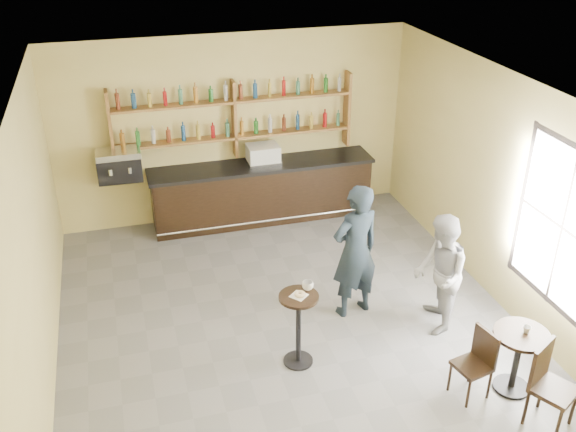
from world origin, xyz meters
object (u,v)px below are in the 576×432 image
object	(u,v)px
espresso_machine	(119,165)
pastry_case	(263,155)
chair_west	(472,365)
man_main	(355,251)
cafe_table	(516,361)
bar_counter	(262,191)
patron_second	(440,274)
pedestal_table	(298,330)
chair_south	(554,389)

from	to	relation	value
espresso_machine	pastry_case	world-z (taller)	espresso_machine
pastry_case	chair_west	distance (m)	5.15
man_main	cafe_table	world-z (taller)	man_main
espresso_machine	chair_west	size ratio (longest dim) A/B	0.81
bar_counter	patron_second	distance (m)	3.95
cafe_table	patron_second	distance (m)	1.44
pedestal_table	pastry_case	bearing A→B (deg)	82.26
bar_counter	man_main	bearing A→B (deg)	-80.08
man_main	espresso_machine	bearing A→B (deg)	-59.83
patron_second	chair_west	bearing A→B (deg)	8.01
bar_counter	man_main	size ratio (longest dim) A/B	2.01
bar_counter	chair_south	xyz separation A→B (m)	(1.84, -5.60, -0.03)
chair_west	chair_south	xyz separation A→B (m)	(0.60, -0.65, 0.07)
chair_west	patron_second	xyz separation A→B (m)	(0.22, 1.29, 0.39)
pastry_case	pedestal_table	xyz separation A→B (m)	(-0.52, -3.86, -0.72)
cafe_table	patron_second	size ratio (longest dim) A/B	0.49
pedestal_table	chair_west	size ratio (longest dim) A/B	1.16
pedestal_table	cafe_table	bearing A→B (deg)	-26.44
espresso_machine	man_main	xyz separation A→B (m)	(2.87, -3.04, -0.33)
espresso_machine	patron_second	xyz separation A→B (m)	(3.80, -3.66, -0.47)
man_main	chair_west	distance (m)	2.10
espresso_machine	chair_west	bearing A→B (deg)	-51.95
patron_second	bar_counter	bearing A→B (deg)	-140.30
bar_counter	pedestal_table	xyz separation A→B (m)	(-0.50, -3.86, -0.03)
man_main	chair_south	world-z (taller)	man_main
espresso_machine	pastry_case	xyz separation A→B (m)	(2.36, 0.00, -0.08)
chair_west	man_main	bearing A→B (deg)	-171.84
chair_west	bar_counter	bearing A→B (deg)	-178.20
pastry_case	man_main	world-z (taller)	man_main
bar_counter	chair_south	distance (m)	5.89
man_main	chair_west	size ratio (longest dim) A/B	2.25
pastry_case	chair_south	distance (m)	5.93
man_main	chair_south	size ratio (longest dim) A/B	1.94
bar_counter	espresso_machine	size ratio (longest dim) A/B	5.58
chair_south	patron_second	size ratio (longest dim) A/B	0.60
espresso_machine	patron_second	bearing A→B (deg)	-41.70
bar_counter	man_main	world-z (taller)	man_main
man_main	patron_second	world-z (taller)	man_main
patron_second	cafe_table	bearing A→B (deg)	31.51
espresso_machine	cafe_table	xyz separation A→B (m)	(4.13, -5.00, -0.89)
espresso_machine	chair_south	bearing A→B (deg)	-51.08
man_main	cafe_table	distance (m)	2.39
bar_counter	pastry_case	bearing A→B (deg)	0.00
pastry_case	man_main	distance (m)	3.09
cafe_table	patron_second	bearing A→B (deg)	103.67
bar_counter	espresso_machine	world-z (taller)	espresso_machine
pedestal_table	cafe_table	size ratio (longest dim) A/B	1.23
bar_counter	man_main	xyz separation A→B (m)	(0.53, -3.04, 0.44)
pastry_case	espresso_machine	bearing A→B (deg)	178.36
bar_counter	patron_second	xyz separation A→B (m)	(1.47, -3.66, 0.30)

